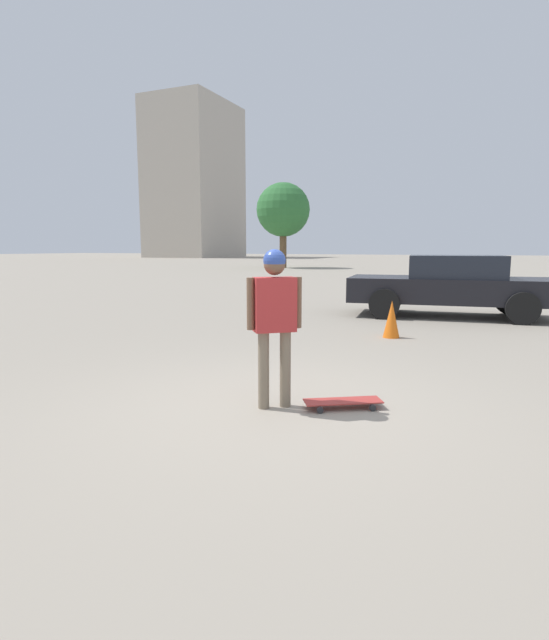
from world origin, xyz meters
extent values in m
plane|color=gray|center=(0.00, 0.00, 0.00)|extent=(220.00, 220.00, 0.00)
cylinder|color=#7A6B56|center=(0.07, -0.09, 0.39)|extent=(0.11, 0.11, 0.78)
cylinder|color=#7A6B56|center=(-0.07, 0.09, 0.39)|extent=(0.11, 0.11, 0.78)
cube|color=#B22D2D|center=(0.00, 0.00, 1.05)|extent=(0.41, 0.45, 0.54)
cylinder|color=brown|center=(0.15, -0.19, 1.06)|extent=(0.07, 0.07, 0.51)
cylinder|color=brown|center=(-0.15, 0.19, 1.06)|extent=(0.07, 0.07, 0.51)
sphere|color=brown|center=(0.00, 0.00, 1.44)|extent=(0.21, 0.21, 0.21)
sphere|color=#2D4799|center=(0.00, 0.00, 1.48)|extent=(0.22, 0.22, 0.22)
cube|color=#A5332D|center=(-0.25, 0.64, 0.07)|extent=(0.61, 0.79, 0.01)
cylinder|color=#262628|center=(0.00, 0.49, 0.03)|extent=(0.06, 0.07, 0.07)
cylinder|color=#262628|center=(-0.23, 0.35, 0.03)|extent=(0.06, 0.07, 0.07)
cylinder|color=#262628|center=(-0.28, 0.94, 0.03)|extent=(0.06, 0.07, 0.07)
cylinder|color=#262628|center=(-0.50, 0.80, 0.03)|extent=(0.06, 0.07, 0.07)
cube|color=black|center=(-7.80, 1.05, 0.63)|extent=(2.32, 4.76, 0.57)
cube|color=#1E232D|center=(-7.81, 1.16, 1.17)|extent=(1.83, 2.24, 0.52)
cylinder|color=black|center=(-6.74, -0.26, 0.34)|extent=(0.28, 0.71, 0.69)
cylinder|color=black|center=(-8.51, -0.47, 0.34)|extent=(0.28, 0.71, 0.69)
cylinder|color=black|center=(-7.09, 2.56, 0.34)|extent=(0.28, 0.71, 0.69)
cylinder|color=black|center=(-8.85, 2.35, 0.34)|extent=(0.28, 0.71, 0.69)
cube|color=#B2A899|center=(-68.36, -44.48, 12.53)|extent=(14.92, 11.36, 25.06)
cylinder|color=brown|center=(-32.49, -13.52, 1.54)|extent=(0.55, 0.55, 3.08)
sphere|color=#2D6B33|center=(-32.49, -13.52, 4.55)|extent=(4.22, 4.22, 4.22)
cone|color=orange|center=(-4.47, 0.33, 0.33)|extent=(0.30, 0.30, 0.67)
camera|label=1|loc=(4.47, 1.96, 1.61)|focal=28.00mm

